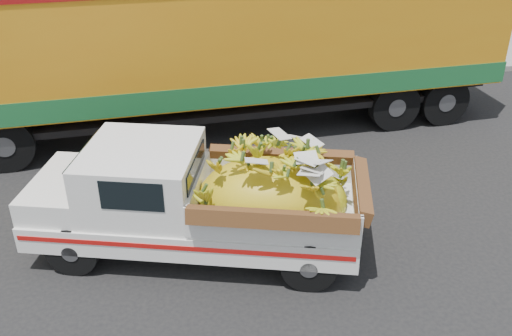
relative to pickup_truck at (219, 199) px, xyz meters
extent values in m
plane|color=black|center=(1.30, -0.45, -0.91)|extent=(100.00, 100.00, 0.00)
cube|color=gray|center=(1.30, 7.00, -0.83)|extent=(60.00, 0.25, 0.15)
cube|color=gray|center=(1.30, 9.10, -0.84)|extent=(60.00, 4.00, 0.14)
cylinder|color=black|center=(-2.14, -0.17, -0.52)|extent=(0.81, 0.43, 0.78)
cylinder|color=black|center=(-1.74, 1.27, -0.52)|extent=(0.81, 0.43, 0.78)
cylinder|color=black|center=(1.10, -1.09, -0.52)|extent=(0.81, 0.43, 0.78)
cylinder|color=black|center=(1.51, 0.35, -0.52)|extent=(0.81, 0.43, 0.78)
cube|color=silver|center=(-0.37, 0.10, -0.34)|extent=(5.09, 2.98, 0.40)
cube|color=#A50F0C|center=(-0.61, -0.74, -0.27)|extent=(4.53, 1.29, 0.07)
cube|color=silver|center=(-2.64, 0.75, -0.45)|extent=(0.56, 1.67, 0.14)
cube|color=silver|center=(-2.26, 0.64, 0.04)|extent=(1.28, 1.81, 0.37)
cube|color=silver|center=(-1.08, 0.31, 0.32)|extent=(1.98, 2.04, 0.92)
cube|color=black|center=(-1.21, -0.53, 0.49)|extent=(0.84, 0.25, 0.43)
cube|color=silver|center=(0.81, -0.23, 0.12)|extent=(2.73, 2.31, 0.52)
ellipsoid|color=gold|center=(0.71, -0.20, 0.01)|extent=(2.42, 1.92, 1.31)
cylinder|color=black|center=(5.47, 3.87, -0.36)|extent=(1.12, 0.39, 1.10)
cylinder|color=black|center=(5.33, 5.86, -0.36)|extent=(1.12, 0.39, 1.10)
cylinder|color=black|center=(4.27, 3.79, -0.36)|extent=(1.12, 0.39, 1.10)
cylinder|color=black|center=(4.14, 5.78, -0.36)|extent=(1.12, 0.39, 1.10)
cylinder|color=black|center=(-3.71, 3.25, -0.36)|extent=(1.12, 0.39, 1.10)
cylinder|color=black|center=(-3.85, 5.25, -0.36)|extent=(1.12, 0.39, 1.10)
cube|color=black|center=(0.71, 4.55, -0.13)|extent=(12.04, 1.80, 0.36)
cube|color=#C67F13|center=(0.71, 4.55, 1.47)|extent=(11.90, 3.28, 2.84)
cube|color=#1A5E2D|center=(0.71, 4.55, 0.30)|extent=(11.96, 3.30, 0.45)
camera|label=1|loc=(-0.68, -7.10, 4.42)|focal=40.00mm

